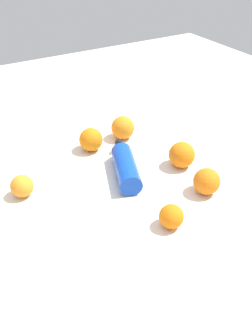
{
  "coord_description": "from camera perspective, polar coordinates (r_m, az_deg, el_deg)",
  "views": [
    {
      "loc": [
        -0.45,
        -0.77,
        0.66
      ],
      "look_at": [
        0.01,
        0.01,
        0.03
      ],
      "focal_mm": 39.54,
      "sensor_mm": 36.0,
      "label": 1
    }
  ],
  "objects": [
    {
      "name": "orange_3",
      "position": [
        0.94,
        7.13,
        -7.38
      ],
      "size": [
        0.06,
        0.06,
        0.06
      ],
      "primitive_type": "sphere",
      "color": "orange",
      "rests_on": "ground_plane"
    },
    {
      "name": "water_bottle",
      "position": [
        1.12,
        -0.16,
        0.57
      ],
      "size": [
        0.14,
        0.24,
        0.07
      ],
      "rotation": [
        0.0,
        0.0,
        1.2
      ],
      "color": "blue",
      "rests_on": "ground_plane"
    },
    {
      "name": "orange_1",
      "position": [
        1.16,
        8.6,
        2.02
      ],
      "size": [
        0.08,
        0.08,
        0.08
      ],
      "primitive_type": "sphere",
      "color": "orange",
      "rests_on": "ground_plane"
    },
    {
      "name": "ground_plane",
      "position": [
        1.11,
        -0.03,
        -1.91
      ],
      "size": [
        2.4,
        2.4,
        0.0
      ],
      "primitive_type": "plane",
      "color": "silver"
    },
    {
      "name": "orange_0",
      "position": [
        1.23,
        -5.42,
        4.38
      ],
      "size": [
        0.08,
        0.08,
        0.08
      ],
      "primitive_type": "sphere",
      "color": "orange",
      "rests_on": "ground_plane"
    },
    {
      "name": "orange_5",
      "position": [
        1.3,
        -0.49,
        6.23
      ],
      "size": [
        0.08,
        0.08,
        0.08
      ],
      "primitive_type": "sphere",
      "color": "orange",
      "rests_on": "ground_plane"
    },
    {
      "name": "orange_2",
      "position": [
        1.06,
        12.33,
        -2.03
      ],
      "size": [
        0.08,
        0.08,
        0.08
      ],
      "primitive_type": "sphere",
      "color": "orange",
      "rests_on": "ground_plane"
    },
    {
      "name": "orange_4",
      "position": [
        1.07,
        -15.75,
        -2.7
      ],
      "size": [
        0.06,
        0.06,
        0.06
      ],
      "primitive_type": "sphere",
      "color": "orange",
      "rests_on": "ground_plane"
    }
  ]
}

